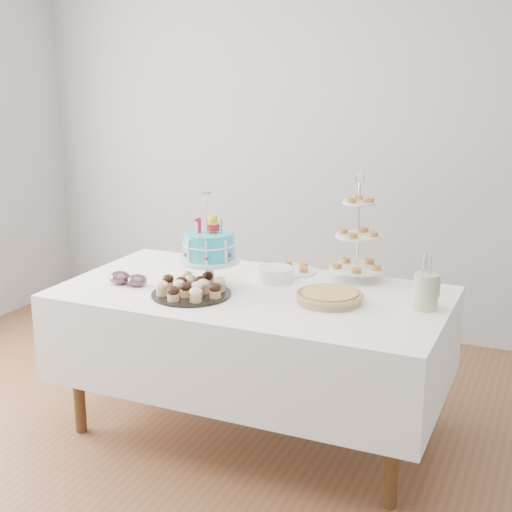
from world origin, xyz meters
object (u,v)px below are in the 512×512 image
at_px(pastry_plate, 292,269).
at_px(jam_bowl_b, 137,280).
at_px(plate_stack, 275,274).
at_px(jam_bowl_a, 120,278).
at_px(tiered_stand, 358,236).
at_px(cupcake_tray, 191,287).
at_px(pie, 329,296).
at_px(table, 252,334).
at_px(utensil_pitcher, 426,290).
at_px(birthday_cake, 209,262).

bearing_deg(pastry_plate, jam_bowl_b, -138.26).
distance_m(plate_stack, jam_bowl_a, 0.80).
height_order(tiered_stand, jam_bowl_a, tiered_stand).
bearing_deg(plate_stack, cupcake_tray, -125.75).
bearing_deg(jam_bowl_a, pie, 7.99).
height_order(pie, jam_bowl_b, jam_bowl_b).
relative_size(table, jam_bowl_a, 17.05).
bearing_deg(cupcake_tray, jam_bowl_b, 175.60).
distance_m(pie, utensil_pitcher, 0.45).
bearing_deg(jam_bowl_b, tiered_stand, 29.49).
xyz_separation_m(tiered_stand, pastry_plate, (-0.36, 0.00, -0.22)).
distance_m(cupcake_tray, utensil_pitcher, 1.12).
bearing_deg(cupcake_tray, plate_stack, 54.25).
distance_m(pie, jam_bowl_b, 0.99).
distance_m(table, pastry_plate, 0.47).
bearing_deg(birthday_cake, plate_stack, 17.70).
bearing_deg(birthday_cake, cupcake_tray, -115.95).
relative_size(pie, tiered_stand, 0.58).
xyz_separation_m(plate_stack, utensil_pitcher, (0.80, -0.13, 0.05)).
bearing_deg(utensil_pitcher, pastry_plate, 132.90).
relative_size(jam_bowl_a, utensil_pitcher, 0.44).
bearing_deg(utensil_pitcher, cupcake_tray, 168.96).
xyz_separation_m(table, pie, (0.41, -0.01, 0.26)).
height_order(birthday_cake, utensil_pitcher, birthday_cake).
relative_size(birthday_cake, cupcake_tray, 1.22).
relative_size(cupcake_tray, plate_stack, 2.10).
xyz_separation_m(tiered_stand, utensil_pitcher, (0.42, -0.32, -0.14)).
xyz_separation_m(pastry_plate, utensil_pitcher, (0.78, -0.32, 0.07)).
bearing_deg(pastry_plate, cupcake_tray, -117.07).
height_order(pie, pastry_plate, pie).
height_order(jam_bowl_a, jam_bowl_b, jam_bowl_a).
xyz_separation_m(cupcake_tray, pie, (0.65, 0.17, -0.01)).
bearing_deg(jam_bowl_b, jam_bowl_a, -177.70).
distance_m(cupcake_tray, plate_stack, 0.48).
height_order(table, plate_stack, plate_stack).
height_order(table, birthday_cake, birthday_cake).
relative_size(cupcake_tray, pie, 1.21).
bearing_deg(jam_bowl_b, cupcake_tray, -4.40).
relative_size(birthday_cake, jam_bowl_b, 4.63).
distance_m(table, plate_stack, 0.34).
bearing_deg(cupcake_tray, pastry_plate, 62.93).
relative_size(table, tiered_stand, 3.43).
bearing_deg(birthday_cake, table, -17.71).
bearing_deg(utensil_pitcher, tiered_stand, 117.79).
xyz_separation_m(cupcake_tray, tiered_stand, (0.66, 0.59, 0.19)).
relative_size(pie, utensil_pitcher, 1.26).
bearing_deg(birthday_cake, jam_bowl_a, 176.91).
bearing_deg(cupcake_tray, jam_bowl_a, 177.17).
height_order(birthday_cake, pastry_plate, birthday_cake).
bearing_deg(tiered_stand, pastry_plate, 180.00).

